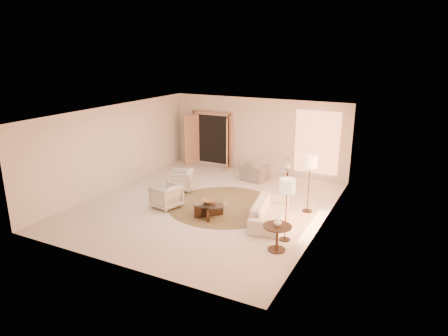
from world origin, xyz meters
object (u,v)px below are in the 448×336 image
at_px(end_table, 277,233).
at_px(floor_lamp_near, 310,164).
at_px(side_vase, 288,166).
at_px(sofa, 270,212).
at_px(coffee_table, 209,208).
at_px(side_table, 287,176).
at_px(floor_lamp_far, 287,189).
at_px(armchair_left, 181,179).
at_px(accent_chair, 254,170).
at_px(armchair_right, 166,195).
at_px(bowl, 209,201).
at_px(end_vase, 278,222).

xyz_separation_m(end_table, floor_lamp_near, (0.00, 2.63, 1.01)).
distance_m(end_table, side_vase, 4.76).
relative_size(sofa, coffee_table, 1.58).
bearing_deg(coffee_table, side_table, 72.78).
distance_m(coffee_table, side_table, 3.75).
bearing_deg(floor_lamp_far, armchair_left, 155.73).
relative_size(accent_chair, coffee_table, 0.70).
bearing_deg(armchair_right, floor_lamp_far, 97.24).
bearing_deg(side_vase, armchair_right, -126.19).
height_order(accent_chair, coffee_table, accent_chair).
xyz_separation_m(side_table, side_vase, (-0.00, -0.00, 0.36)).
height_order(armchair_right, floor_lamp_far, floor_lamp_far).
distance_m(sofa, side_table, 3.18).
height_order(armchair_right, bowl, armchair_right).
bearing_deg(side_vase, bowl, -107.22).
bearing_deg(armchair_right, armchair_left, -150.01).
height_order(armchair_left, floor_lamp_near, floor_lamp_near).
distance_m(floor_lamp_far, bowl, 2.57).
bearing_deg(armchair_left, floor_lamp_near, 69.73).
bearing_deg(coffee_table, side_vase, 72.78).
bearing_deg(side_table, side_vase, -116.57).
distance_m(side_table, bowl, 3.75).
relative_size(armchair_left, side_table, 1.29).
bearing_deg(accent_chair, end_table, 126.28).
xyz_separation_m(armchair_right, floor_lamp_far, (3.85, -0.45, 0.97)).
xyz_separation_m(armchair_left, armchair_right, (0.42, -1.48, 0.00)).
bearing_deg(sofa, side_table, -0.57).
distance_m(accent_chair, bowl, 3.56).
bearing_deg(sofa, end_table, -163.56).
relative_size(armchair_right, side_table, 1.30).
distance_m(armchair_left, floor_lamp_far, 4.79).
xyz_separation_m(sofa, accent_chair, (-1.77, 3.11, 0.10)).
bearing_deg(sofa, accent_chair, 19.36).
distance_m(coffee_table, floor_lamp_far, 2.65).
bearing_deg(side_table, coffee_table, -107.22).
distance_m(side_table, floor_lamp_far, 4.30).
bearing_deg(armchair_right, side_vase, 157.75).
relative_size(accent_chair, floor_lamp_far, 0.57).
bearing_deg(floor_lamp_near, end_table, -90.00).
height_order(floor_lamp_near, side_vase, floor_lamp_near).
bearing_deg(armchair_right, side_table, 157.75).
bearing_deg(coffee_table, accent_chair, 91.94).
bearing_deg(coffee_table, armchair_right, 178.25).
bearing_deg(armchair_left, accent_chair, 117.08).
height_order(armchair_right, end_vase, end_vase).
bearing_deg(end_vase, floor_lamp_near, 90.00).
distance_m(side_table, end_vase, 4.77).
xyz_separation_m(armchair_left, floor_lamp_far, (4.28, -1.93, 0.97)).
bearing_deg(sofa, floor_lamp_near, -42.04).
height_order(side_table, end_vase, end_vase).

